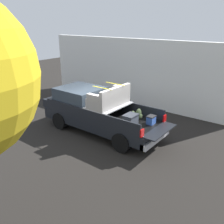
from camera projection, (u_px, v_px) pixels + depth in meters
name	position (u px, v px, depth m)	size (l,w,h in m)	color
ground_plane	(102.00, 132.00, 11.11)	(40.00, 40.00, 0.00)	black
pickup_truck	(95.00, 110.00, 10.98)	(6.05, 2.06, 2.23)	black
building_facade	(130.00, 72.00, 14.49)	(11.96, 0.36, 3.81)	white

